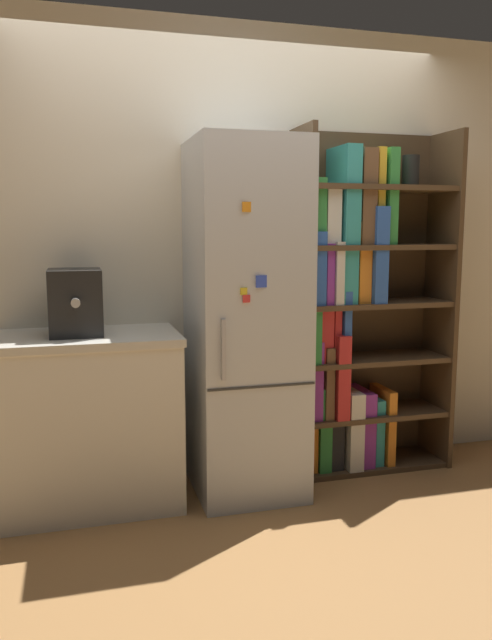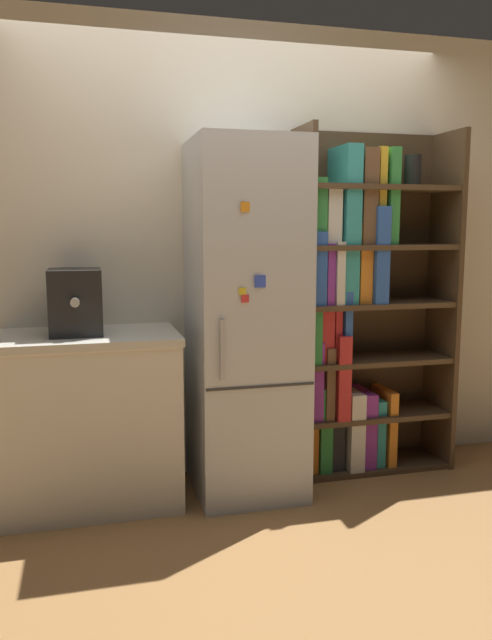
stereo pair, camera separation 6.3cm
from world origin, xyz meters
TOP-DOWN VIEW (x-y plane):
  - ground_plane at (0.00, 0.00)m, footprint 16.00×16.00m
  - wall_back at (0.00, 0.47)m, footprint 8.00×0.05m
  - refrigerator at (-0.00, 0.14)m, footprint 0.57×0.65m
  - bookshelf at (0.70, 0.29)m, footprint 0.94×0.37m
  - kitchen_counter at (-0.83, 0.17)m, footprint 0.92×0.59m
  - espresso_machine at (-0.89, 0.17)m, footprint 0.26×0.35m

SIDE VIEW (x-z plane):
  - ground_plane at x=0.00m, z-range 0.00..0.00m
  - kitchen_counter at x=-0.83m, z-range 0.00..0.91m
  - refrigerator at x=0.00m, z-range 0.00..1.91m
  - bookshelf at x=0.70m, z-range -0.05..1.97m
  - espresso_machine at x=-0.89m, z-range 0.91..1.25m
  - wall_back at x=0.00m, z-range 0.00..2.60m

